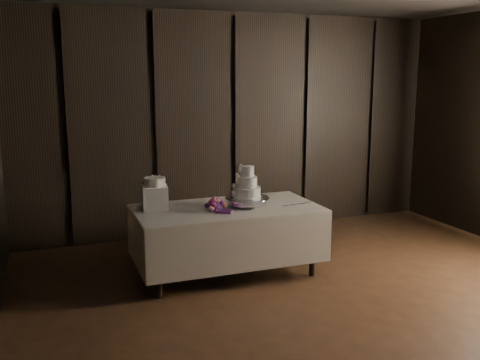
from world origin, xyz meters
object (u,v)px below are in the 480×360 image
(cake_stand, at_px, (247,201))
(bouquet, at_px, (216,205))
(small_cake, at_px, (155,182))
(wedding_cake, at_px, (246,186))
(box_pedestal, at_px, (155,198))
(display_table, at_px, (227,238))

(cake_stand, bearing_deg, bouquet, -166.25)
(cake_stand, distance_m, small_cake, 1.03)
(cake_stand, relative_size, bouquet, 1.31)
(wedding_cake, distance_m, box_pedestal, 0.98)
(bouquet, bearing_deg, small_cake, 153.19)
(bouquet, bearing_deg, box_pedestal, 153.19)
(box_pedestal, xyz_separation_m, small_cake, (0.00, 0.00, 0.17))
(cake_stand, xyz_separation_m, box_pedestal, (-0.98, 0.20, 0.08))
(display_table, bearing_deg, bouquet, -148.23)
(display_table, xyz_separation_m, cake_stand, (0.23, -0.00, 0.39))
(display_table, height_order, small_cake, small_cake)
(wedding_cake, bearing_deg, display_table, -166.84)
(wedding_cake, relative_size, small_cake, 1.53)
(box_pedestal, bearing_deg, cake_stand, -11.41)
(display_table, distance_m, cake_stand, 0.45)
(display_table, xyz_separation_m, box_pedestal, (-0.74, 0.19, 0.47))
(display_table, distance_m, bouquet, 0.44)
(small_cake, bearing_deg, bouquet, -26.81)
(display_table, distance_m, box_pedestal, 0.90)
(bouquet, xyz_separation_m, small_cake, (-0.58, 0.29, 0.24))
(bouquet, relative_size, box_pedestal, 1.42)
(cake_stand, bearing_deg, display_table, 179.24)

